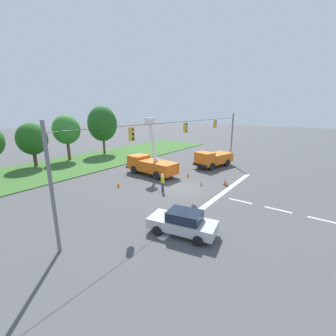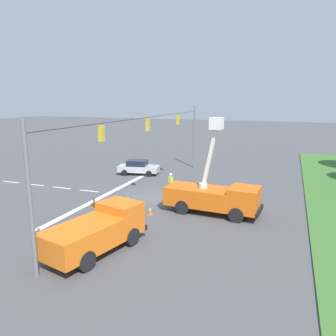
% 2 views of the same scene
% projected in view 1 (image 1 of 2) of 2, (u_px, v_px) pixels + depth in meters
% --- Properties ---
extents(ground_plane, '(200.00, 200.00, 0.00)m').
position_uv_depth(ground_plane, '(183.00, 188.00, 22.79)').
color(ground_plane, '#4C4C4F').
extents(grass_verge, '(56.00, 12.00, 0.10)m').
position_uv_depth(grass_verge, '(79.00, 163.00, 32.95)').
color(grass_verge, '#3D6B2D').
rests_on(grass_verge, ground).
extents(lane_markings, '(17.60, 15.25, 0.01)m').
position_uv_depth(lane_markings, '(235.00, 200.00, 19.76)').
color(lane_markings, silver).
rests_on(lane_markings, ground).
extents(signal_gantry, '(26.20, 0.33, 7.20)m').
position_uv_depth(signal_gantry, '(184.00, 144.00, 21.70)').
color(signal_gantry, slate).
rests_on(signal_gantry, ground).
extents(tree_centre, '(3.87, 4.14, 6.02)m').
position_uv_depth(tree_centre, '(32.00, 139.00, 30.18)').
color(tree_centre, brown).
rests_on(tree_centre, ground).
extents(tree_east, '(4.00, 4.03, 6.98)m').
position_uv_depth(tree_east, '(66.00, 130.00, 33.98)').
color(tree_east, brown).
rests_on(tree_east, ground).
extents(tree_far_east, '(5.23, 4.48, 8.33)m').
position_uv_depth(tree_far_east, '(102.00, 124.00, 38.79)').
color(tree_far_east, brown).
rests_on(tree_far_east, ground).
extents(utility_truck_bucket_lift, '(2.79, 6.88, 6.79)m').
position_uv_depth(utility_truck_bucket_lift, '(151.00, 164.00, 27.11)').
color(utility_truck_bucket_lift, orange).
rests_on(utility_truck_bucket_lift, ground).
extents(utility_truck_support_near, '(6.28, 3.64, 2.25)m').
position_uv_depth(utility_truck_support_near, '(213.00, 158.00, 30.89)').
color(utility_truck_support_near, orange).
rests_on(utility_truck_support_near, ground).
extents(sedan_silver, '(2.52, 4.55, 1.56)m').
position_uv_depth(sedan_silver, '(183.00, 222.00, 14.15)').
color(sedan_silver, '#B7B7BC').
rests_on(sedan_silver, ground).
extents(road_worker, '(0.43, 0.55, 1.77)m').
position_uv_depth(road_worker, '(163.00, 181.00, 21.63)').
color(road_worker, '#383842').
rests_on(road_worker, ground).
extents(traffic_cone_foreground_left, '(0.36, 0.36, 0.58)m').
position_uv_depth(traffic_cone_foreground_left, '(201.00, 183.00, 23.44)').
color(traffic_cone_foreground_left, orange).
rests_on(traffic_cone_foreground_left, ground).
extents(traffic_cone_foreground_right, '(0.36, 0.36, 0.66)m').
position_uv_depth(traffic_cone_foreground_right, '(188.00, 174.00, 26.49)').
color(traffic_cone_foreground_right, orange).
rests_on(traffic_cone_foreground_right, ground).
extents(traffic_cone_mid_left, '(0.36, 0.36, 0.72)m').
position_uv_depth(traffic_cone_mid_left, '(118.00, 184.00, 22.91)').
color(traffic_cone_mid_left, orange).
rests_on(traffic_cone_mid_left, ground).
extents(traffic_cone_mid_right, '(0.36, 0.36, 0.81)m').
position_uv_depth(traffic_cone_mid_right, '(225.00, 181.00, 23.71)').
color(traffic_cone_mid_right, orange).
rests_on(traffic_cone_mid_right, ground).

